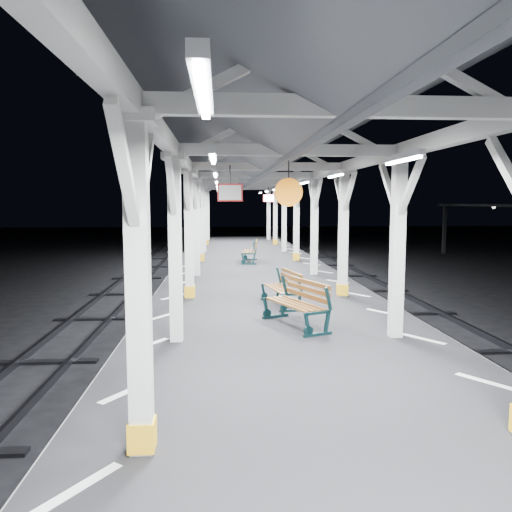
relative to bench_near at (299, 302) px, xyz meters
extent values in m
plane|color=black|center=(-0.36, 1.07, -1.49)|extent=(120.00, 120.00, 0.00)
cube|color=black|center=(-0.36, 1.07, -0.99)|extent=(6.00, 50.00, 1.00)
cube|color=silver|center=(-2.81, 1.07, -0.49)|extent=(1.00, 48.00, 0.01)
cube|color=silver|center=(2.09, 1.07, -0.49)|extent=(1.00, 48.00, 0.01)
cube|color=#2D2D33|center=(-5.91, 1.07, -1.41)|extent=(0.08, 60.00, 0.16)
cube|color=#2D2D33|center=(-4.81, 1.07, -1.41)|extent=(0.08, 60.00, 0.16)
cube|color=black|center=(-5.36, 1.07, -1.46)|extent=(2.20, 0.22, 0.06)
cube|color=#2D2D33|center=(4.09, 1.07, -1.41)|extent=(0.08, 60.00, 0.16)
cube|color=black|center=(4.64, 1.07, -1.46)|extent=(2.20, 0.22, 0.06)
cube|color=beige|center=(-2.36, -4.93, 1.11)|extent=(0.22, 0.22, 3.20)
cube|color=beige|center=(-2.36, -4.93, 2.77)|extent=(0.40, 0.40, 0.12)
cube|color=#EDAB16|center=(-2.36, -4.93, -0.31)|extent=(0.26, 0.26, 0.30)
cube|color=beige|center=(-2.36, -4.38, 2.26)|extent=(0.10, 0.99, 0.99)
cube|color=beige|center=(-2.36, -5.48, 2.26)|extent=(0.10, 0.99, 0.99)
cube|color=beige|center=(-2.36, -0.93, 1.11)|extent=(0.22, 0.22, 3.20)
cube|color=beige|center=(-2.36, -0.93, 2.77)|extent=(0.40, 0.40, 0.12)
cube|color=beige|center=(-2.36, -0.38, 2.26)|extent=(0.10, 0.99, 0.99)
cube|color=beige|center=(-2.36, -1.48, 2.26)|extent=(0.10, 0.99, 0.99)
cube|color=beige|center=(-2.36, 3.07, 1.11)|extent=(0.22, 0.22, 3.20)
cube|color=beige|center=(-2.36, 3.07, 2.77)|extent=(0.40, 0.40, 0.12)
cube|color=#EDAB16|center=(-2.36, 3.07, -0.31)|extent=(0.26, 0.26, 0.30)
cube|color=beige|center=(-2.36, 3.62, 2.26)|extent=(0.10, 0.99, 0.99)
cube|color=beige|center=(-2.36, 2.52, 2.26)|extent=(0.10, 0.99, 0.99)
cube|color=beige|center=(-2.36, 7.07, 1.11)|extent=(0.22, 0.22, 3.20)
cube|color=beige|center=(-2.36, 7.07, 2.77)|extent=(0.40, 0.40, 0.12)
cube|color=beige|center=(-2.36, 7.62, 2.26)|extent=(0.10, 0.99, 0.99)
cube|color=beige|center=(-2.36, 6.52, 2.26)|extent=(0.10, 0.99, 0.99)
cube|color=beige|center=(-2.36, 11.07, 1.11)|extent=(0.22, 0.22, 3.20)
cube|color=beige|center=(-2.36, 11.07, 2.77)|extent=(0.40, 0.40, 0.12)
cube|color=#EDAB16|center=(-2.36, 11.07, -0.31)|extent=(0.26, 0.26, 0.30)
cube|color=beige|center=(-2.36, 11.62, 2.26)|extent=(0.10, 0.99, 0.99)
cube|color=beige|center=(-2.36, 10.52, 2.26)|extent=(0.10, 0.99, 0.99)
cube|color=beige|center=(-2.36, 15.07, 1.11)|extent=(0.22, 0.22, 3.20)
cube|color=beige|center=(-2.36, 15.07, 2.77)|extent=(0.40, 0.40, 0.12)
cube|color=beige|center=(-2.36, 15.62, 2.26)|extent=(0.10, 0.99, 0.99)
cube|color=beige|center=(-2.36, 14.52, 2.26)|extent=(0.10, 0.99, 0.99)
cube|color=beige|center=(-2.36, 19.07, 1.11)|extent=(0.22, 0.22, 3.20)
cube|color=beige|center=(-2.36, 19.07, 2.77)|extent=(0.40, 0.40, 0.12)
cube|color=#EDAB16|center=(-2.36, 19.07, -0.31)|extent=(0.26, 0.26, 0.30)
cube|color=beige|center=(-2.36, 19.62, 2.26)|extent=(0.10, 0.99, 0.99)
cube|color=beige|center=(-2.36, 18.52, 2.26)|extent=(0.10, 0.99, 0.99)
cube|color=beige|center=(-2.36, 23.07, 1.11)|extent=(0.22, 0.22, 3.20)
cube|color=beige|center=(-2.36, 23.07, 2.77)|extent=(0.40, 0.40, 0.12)
cube|color=beige|center=(-2.36, 23.62, 2.26)|extent=(0.10, 0.99, 0.99)
cube|color=beige|center=(-2.36, 22.52, 2.26)|extent=(0.10, 0.99, 0.99)
cube|color=beige|center=(1.64, -4.38, 2.26)|extent=(0.10, 0.99, 0.99)
cube|color=beige|center=(1.64, -0.93, 1.11)|extent=(0.22, 0.22, 3.20)
cube|color=beige|center=(1.64, -0.93, 2.77)|extent=(0.40, 0.40, 0.12)
cube|color=beige|center=(1.64, -0.38, 2.26)|extent=(0.10, 0.99, 0.99)
cube|color=beige|center=(1.64, -1.48, 2.26)|extent=(0.10, 0.99, 0.99)
cube|color=beige|center=(1.64, 3.07, 1.11)|extent=(0.22, 0.22, 3.20)
cube|color=beige|center=(1.64, 3.07, 2.77)|extent=(0.40, 0.40, 0.12)
cube|color=#EDAB16|center=(1.64, 3.07, -0.31)|extent=(0.26, 0.26, 0.30)
cube|color=beige|center=(1.64, 3.62, 2.26)|extent=(0.10, 0.99, 0.99)
cube|color=beige|center=(1.64, 2.52, 2.26)|extent=(0.10, 0.99, 0.99)
cube|color=beige|center=(1.64, 7.07, 1.11)|extent=(0.22, 0.22, 3.20)
cube|color=beige|center=(1.64, 7.07, 2.77)|extent=(0.40, 0.40, 0.12)
cube|color=beige|center=(1.64, 7.62, 2.26)|extent=(0.10, 0.99, 0.99)
cube|color=beige|center=(1.64, 6.52, 2.26)|extent=(0.10, 0.99, 0.99)
cube|color=beige|center=(1.64, 11.07, 1.11)|extent=(0.22, 0.22, 3.20)
cube|color=beige|center=(1.64, 11.07, 2.77)|extent=(0.40, 0.40, 0.12)
cube|color=#EDAB16|center=(1.64, 11.07, -0.31)|extent=(0.26, 0.26, 0.30)
cube|color=beige|center=(1.64, 11.62, 2.26)|extent=(0.10, 0.99, 0.99)
cube|color=beige|center=(1.64, 10.52, 2.26)|extent=(0.10, 0.99, 0.99)
cube|color=beige|center=(1.64, 15.07, 1.11)|extent=(0.22, 0.22, 3.20)
cube|color=beige|center=(1.64, 15.07, 2.77)|extent=(0.40, 0.40, 0.12)
cube|color=beige|center=(1.64, 15.62, 2.26)|extent=(0.10, 0.99, 0.99)
cube|color=beige|center=(1.64, 14.52, 2.26)|extent=(0.10, 0.99, 0.99)
cube|color=beige|center=(1.64, 19.07, 1.11)|extent=(0.22, 0.22, 3.20)
cube|color=beige|center=(1.64, 19.07, 2.77)|extent=(0.40, 0.40, 0.12)
cube|color=#EDAB16|center=(1.64, 19.07, -0.31)|extent=(0.26, 0.26, 0.30)
cube|color=beige|center=(1.64, 19.62, 2.26)|extent=(0.10, 0.99, 0.99)
cube|color=beige|center=(1.64, 18.52, 2.26)|extent=(0.10, 0.99, 0.99)
cube|color=beige|center=(1.64, 23.07, 1.11)|extent=(0.22, 0.22, 3.20)
cube|color=beige|center=(1.64, 23.07, 2.77)|extent=(0.40, 0.40, 0.12)
cube|color=beige|center=(1.64, 23.62, 2.26)|extent=(0.10, 0.99, 0.99)
cube|color=beige|center=(1.64, 22.52, 2.26)|extent=(0.10, 0.99, 0.99)
cube|color=beige|center=(-2.36, 1.07, 2.89)|extent=(0.18, 48.00, 0.24)
cube|color=beige|center=(1.64, 1.07, 2.89)|extent=(0.18, 48.00, 0.24)
cube|color=beige|center=(-0.36, -4.93, 2.89)|extent=(4.20, 0.14, 0.20)
cube|color=beige|center=(-0.36, -0.93, 2.89)|extent=(4.20, 0.14, 0.20)
cube|color=beige|center=(-0.36, 3.07, 2.89)|extent=(4.20, 0.14, 0.20)
cube|color=beige|center=(-0.36, 7.07, 2.89)|extent=(4.20, 0.14, 0.20)
cube|color=beige|center=(-0.36, 11.07, 2.89)|extent=(4.20, 0.14, 0.20)
cube|color=beige|center=(-0.36, 15.07, 2.89)|extent=(4.20, 0.14, 0.20)
cube|color=beige|center=(-0.36, 19.07, 2.89)|extent=(4.20, 0.14, 0.20)
cube|color=beige|center=(-0.36, 23.07, 2.89)|extent=(4.20, 0.14, 0.20)
cube|color=beige|center=(-0.36, 1.07, 3.81)|extent=(0.16, 48.00, 0.20)
cube|color=#4B4E53|center=(-1.66, 1.07, 3.43)|extent=(2.80, 49.00, 1.45)
cube|color=#4B4E53|center=(0.94, 1.07, 3.43)|extent=(2.80, 49.00, 1.45)
cube|color=silver|center=(-1.66, -6.93, 2.61)|extent=(0.10, 1.35, 0.08)
cube|color=white|center=(-1.66, -6.93, 2.56)|extent=(0.05, 1.25, 0.05)
cube|color=silver|center=(-1.66, -2.93, 2.61)|extent=(0.10, 1.35, 0.08)
cube|color=white|center=(-1.66, -2.93, 2.56)|extent=(0.05, 1.25, 0.05)
cube|color=silver|center=(-1.66, 1.07, 2.61)|extent=(0.10, 1.35, 0.08)
cube|color=white|center=(-1.66, 1.07, 2.56)|extent=(0.05, 1.25, 0.05)
cube|color=silver|center=(-1.66, 5.07, 2.61)|extent=(0.10, 1.35, 0.08)
cube|color=white|center=(-1.66, 5.07, 2.56)|extent=(0.05, 1.25, 0.05)
cube|color=silver|center=(-1.66, 9.07, 2.61)|extent=(0.10, 1.35, 0.08)
cube|color=white|center=(-1.66, 9.07, 2.56)|extent=(0.05, 1.25, 0.05)
cube|color=silver|center=(-1.66, 13.07, 2.61)|extent=(0.10, 1.35, 0.08)
cube|color=white|center=(-1.66, 13.07, 2.56)|extent=(0.05, 1.25, 0.05)
cube|color=silver|center=(-1.66, 17.07, 2.61)|extent=(0.10, 1.35, 0.08)
cube|color=white|center=(-1.66, 17.07, 2.56)|extent=(0.05, 1.25, 0.05)
cube|color=silver|center=(-1.66, 21.07, 2.61)|extent=(0.10, 1.35, 0.08)
cube|color=white|center=(-1.66, 21.07, 2.56)|extent=(0.05, 1.25, 0.05)
cube|color=silver|center=(0.94, -2.93, 2.61)|extent=(0.10, 1.35, 0.08)
cube|color=white|center=(0.94, -2.93, 2.56)|extent=(0.05, 1.25, 0.05)
cube|color=silver|center=(0.94, 1.07, 2.61)|extent=(0.10, 1.35, 0.08)
cube|color=white|center=(0.94, 1.07, 2.56)|extent=(0.05, 1.25, 0.05)
cube|color=silver|center=(0.94, 5.07, 2.61)|extent=(0.10, 1.35, 0.08)
cube|color=white|center=(0.94, 5.07, 2.56)|extent=(0.05, 1.25, 0.05)
cube|color=silver|center=(0.94, 9.07, 2.61)|extent=(0.10, 1.35, 0.08)
cube|color=white|center=(0.94, 9.07, 2.56)|extent=(0.05, 1.25, 0.05)
cube|color=silver|center=(0.94, 13.07, 2.61)|extent=(0.10, 1.35, 0.08)
cube|color=white|center=(0.94, 13.07, 2.56)|extent=(0.05, 1.25, 0.05)
cube|color=silver|center=(0.94, 17.07, 2.61)|extent=(0.10, 1.35, 0.08)
cube|color=white|center=(0.94, 17.07, 2.56)|extent=(0.05, 1.25, 0.05)
cube|color=silver|center=(0.94, 21.07, 2.61)|extent=(0.10, 1.35, 0.08)
cube|color=white|center=(0.94, 21.07, 2.56)|extent=(0.05, 1.25, 0.05)
cylinder|color=black|center=(-0.36, -0.93, 2.56)|extent=(0.02, 0.02, 0.30)
cylinder|color=orange|center=(-0.36, -0.93, 2.16)|extent=(0.50, 0.04, 0.50)
cylinder|color=black|center=(-1.37, 0.26, 2.53)|extent=(0.02, 0.02, 0.36)
cube|color=red|center=(-1.37, 0.26, 2.18)|extent=(0.50, 0.03, 0.35)
cube|color=white|center=(-1.37, 0.26, 2.18)|extent=(0.44, 0.04, 0.29)
cylinder|color=black|center=(0.71, 13.73, 2.53)|extent=(0.02, 0.02, 0.36)
cube|color=red|center=(0.71, 13.73, 2.18)|extent=(0.50, 0.03, 0.35)
cube|color=white|center=(0.71, 13.73, 2.18)|extent=(0.44, 0.05, 0.29)
cube|color=black|center=(13.64, 23.07, 0.16)|extent=(0.20, 0.20, 3.30)
sphere|color=silver|center=(13.64, 17.07, 1.73)|extent=(0.20, 0.20, 0.20)
sphere|color=silver|center=(13.64, 23.07, 1.73)|extent=(0.20, 0.20, 0.20)
cube|color=#0E292D|center=(0.22, -0.79, -0.46)|extent=(0.59, 0.29, 0.06)
cube|color=#0E292D|center=(0.01, -0.88, -0.25)|extent=(0.17, 0.11, 0.47)
cube|color=#0E292D|center=(0.41, -0.72, -0.25)|extent=(0.15, 0.10, 0.47)
cube|color=#0E292D|center=(0.43, -0.71, 0.19)|extent=(0.17, 0.11, 0.45)
cube|color=#0E292D|center=(-0.40, 0.72, -0.46)|extent=(0.59, 0.29, 0.06)
cube|color=#0E292D|center=(-0.61, 0.63, -0.25)|extent=(0.17, 0.11, 0.47)
cube|color=#0E292D|center=(-0.21, 0.80, -0.25)|extent=(0.15, 0.10, 0.47)
cube|color=#0E292D|center=(-0.19, 0.80, 0.19)|extent=(0.17, 0.11, 0.45)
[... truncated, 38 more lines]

